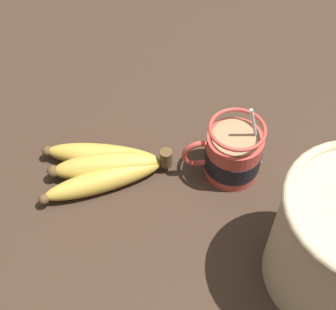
{
  "coord_description": "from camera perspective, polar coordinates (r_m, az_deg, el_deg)",
  "views": [
    {
      "loc": [
        12.32,
        40.8,
        64.34
      ],
      "look_at": [
        7.21,
        -4.27,
        8.29
      ],
      "focal_mm": 50.0,
      "sensor_mm": 36.0,
      "label": 1
    }
  ],
  "objects": [
    {
      "name": "table",
      "position": [
        0.76,
        5.83,
        -5.07
      ],
      "size": [
        138.86,
        138.86,
        3.83
      ],
      "color": "#332319",
      "rests_on": "ground"
    },
    {
      "name": "coffee_mug",
      "position": [
        0.73,
        7.85,
        0.16
      ],
      "size": [
        13.07,
        8.85,
        13.82
      ],
      "color": "#B23D33",
      "rests_on": "table"
    },
    {
      "name": "banana_bunch",
      "position": [
        0.74,
        -7.75,
        -1.43
      ],
      "size": [
        20.88,
        12.74,
        4.45
      ],
      "color": "#4C381E",
      "rests_on": "table"
    }
  ]
}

